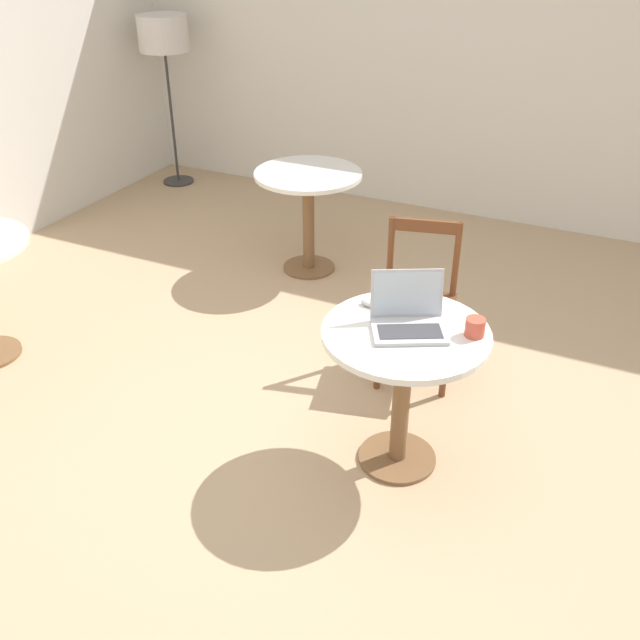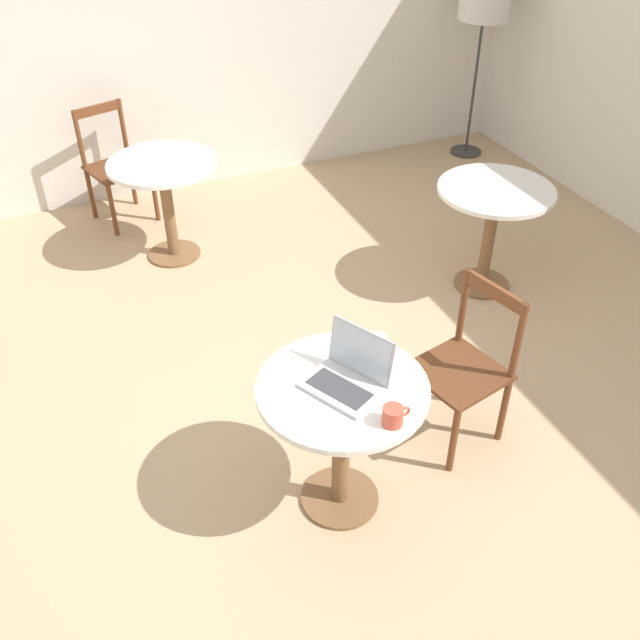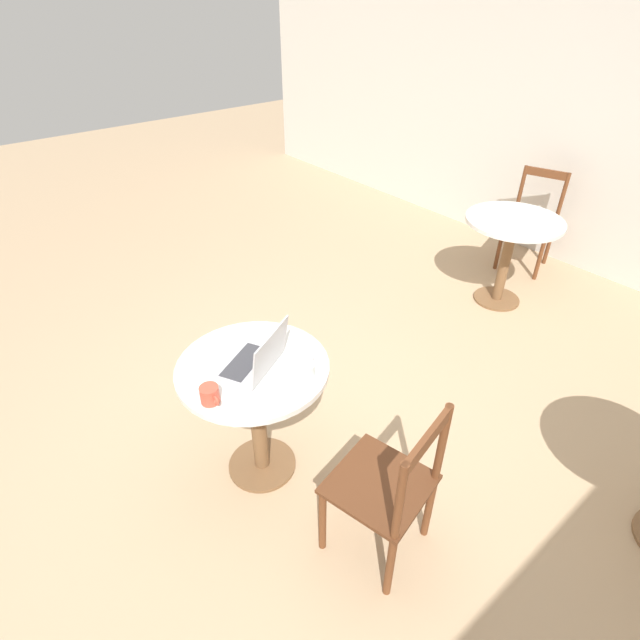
{
  "view_description": "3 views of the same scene",
  "coord_description": "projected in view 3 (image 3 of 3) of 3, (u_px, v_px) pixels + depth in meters",
  "views": [
    {
      "loc": [
        -2.53,
        -1.2,
        2.37
      ],
      "look_at": [
        0.07,
        0.04,
        0.65
      ],
      "focal_mm": 40.0,
      "sensor_mm": 36.0,
      "label": 1
    },
    {
      "loc": [
        -0.96,
        -2.42,
        2.77
      ],
      "look_at": [
        0.14,
        0.12,
        0.68
      ],
      "focal_mm": 40.0,
      "sensor_mm": 36.0,
      "label": 2
    },
    {
      "loc": [
        1.64,
        -1.33,
        2.29
      ],
      "look_at": [
        -0.09,
        0.1,
        0.72
      ],
      "focal_mm": 28.0,
      "sensor_mm": 36.0,
      "label": 3
    }
  ],
  "objects": [
    {
      "name": "cafe_table_near",
      "position": [
        255.0,
        391.0,
        2.5
      ],
      "size": [
        0.74,
        0.74,
        0.74
      ],
      "color": "brown",
      "rests_on": "ground_plane"
    },
    {
      "name": "wall_back",
      "position": [
        631.0,
        117.0,
        3.96
      ],
      "size": [
        9.4,
        0.06,
        2.7
      ],
      "color": "silver",
      "rests_on": "ground_plane"
    },
    {
      "name": "laptop",
      "position": [
        255.0,
        360.0,
        2.36
      ],
      "size": [
        0.37,
        0.4,
        0.24
      ],
      "color": "#B7B7BC",
      "rests_on": "cafe_table_near"
    },
    {
      "name": "chair_near_right",
      "position": [
        388.0,
        488.0,
        2.18
      ],
      "size": [
        0.49,
        0.49,
        0.88
      ],
      "color": "brown",
      "rests_on": "ground_plane"
    },
    {
      "name": "mouse",
      "position": [
        306.0,
        359.0,
        2.42
      ],
      "size": [
        0.06,
        0.1,
        0.03
      ],
      "color": "#B7B7BC",
      "rests_on": "cafe_table_near"
    },
    {
      "name": "chair_far_back",
      "position": [
        532.0,
        221.0,
        4.53
      ],
      "size": [
        0.51,
        0.51,
        0.88
      ],
      "color": "brown",
      "rests_on": "ground_plane"
    },
    {
      "name": "cafe_table_far",
      "position": [
        511.0,
        239.0,
        3.93
      ],
      "size": [
        0.74,
        0.74,
        0.74
      ],
      "color": "brown",
      "rests_on": "ground_plane"
    },
    {
      "name": "drinking_glass",
      "position": [
        308.0,
        372.0,
        2.3
      ],
      "size": [
        0.07,
        0.07,
        0.09
      ],
      "color": "silver",
      "rests_on": "cafe_table_near"
    },
    {
      "name": "ground_plane",
      "position": [
        317.0,
        430.0,
        3.04
      ],
      "size": [
        16.0,
        16.0,
        0.0
      ],
      "primitive_type": "plane",
      "color": "tan"
    },
    {
      "name": "mug",
      "position": [
        210.0,
        395.0,
        2.17
      ],
      "size": [
        0.12,
        0.09,
        0.08
      ],
      "color": "#C64C38",
      "rests_on": "cafe_table_near"
    }
  ]
}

